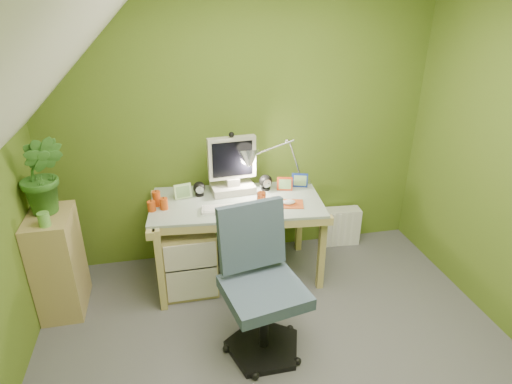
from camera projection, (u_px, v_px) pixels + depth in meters
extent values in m
cube|color=#567122|center=(241.00, 123.00, 3.49)|extent=(3.20, 0.01, 2.40)
cube|color=white|center=(53.00, 86.00, 1.61)|extent=(1.10, 3.20, 1.10)
cube|color=white|center=(229.00, 209.00, 3.17)|extent=(0.41, 0.17, 0.02)
cube|color=#B94A1C|center=(289.00, 204.00, 3.26)|extent=(0.25, 0.21, 0.01)
ellipsoid|color=white|center=(289.00, 202.00, 3.25)|extent=(0.11, 0.07, 0.04)
cylinder|color=#993C16|center=(261.00, 198.00, 3.26)|extent=(0.08, 0.08, 0.09)
cube|color=#BB3514|center=(285.00, 184.00, 3.47)|extent=(0.13, 0.05, 0.11)
cube|color=navy|center=(300.00, 180.00, 3.54)|extent=(0.13, 0.06, 0.11)
cube|color=#B2D894|center=(183.00, 191.00, 3.33)|extent=(0.14, 0.05, 0.12)
cube|color=tan|center=(58.00, 263.00, 3.10)|extent=(0.29, 0.45, 0.78)
imported|color=#306622|center=(43.00, 175.00, 2.86)|extent=(0.33, 0.27, 0.56)
cylinder|color=#66A946|center=(44.00, 219.00, 2.78)|extent=(0.09, 0.09, 0.10)
cube|color=silver|center=(340.00, 226.00, 4.02)|extent=(0.36, 0.17, 0.35)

